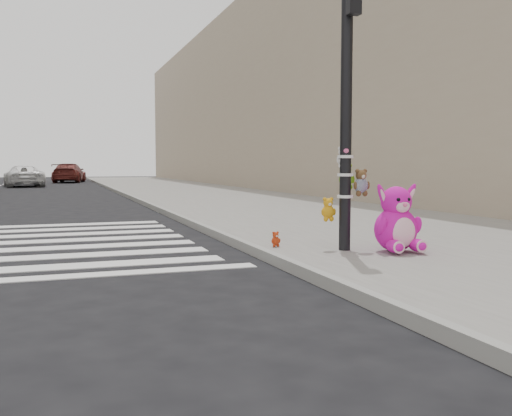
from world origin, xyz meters
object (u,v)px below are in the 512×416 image
object	(u,v)px
car_white_near	(24,176)
red_teddy	(276,239)
pink_bunny	(397,223)
signal_pole	(347,127)

from	to	relation	value
car_white_near	red_teddy	bearing A→B (deg)	92.04
pink_bunny	car_white_near	size ratio (longest dim) A/B	0.21
red_teddy	car_white_near	size ratio (longest dim) A/B	0.05
pink_bunny	car_white_near	world-z (taller)	car_white_near
pink_bunny	car_white_near	xyz separation A→B (m)	(-6.19, 30.60, 0.10)
signal_pole	car_white_near	bearing A→B (deg)	100.52
red_teddy	signal_pole	bearing A→B (deg)	-44.40
signal_pole	car_white_near	world-z (taller)	signal_pole
pink_bunny	red_teddy	xyz separation A→B (m)	(-1.40, 0.98, -0.28)
red_teddy	car_white_near	xyz separation A→B (m)	(-4.79, 29.63, 0.38)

